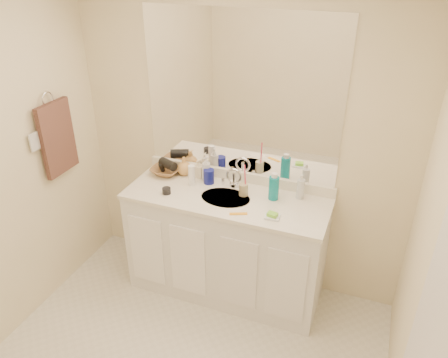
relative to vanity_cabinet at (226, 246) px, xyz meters
name	(u,v)px	position (x,y,z in m)	size (l,w,h in m)	color
wall_back	(240,142)	(0.00, 0.28, 0.77)	(2.60, 0.02, 2.40)	#F4E6BF
wall_right	(430,306)	(1.30, -1.02, 0.77)	(0.02, 2.60, 2.40)	#F4E6BF
vanity_cabinet	(226,246)	(0.00, 0.00, 0.00)	(1.50, 0.55, 0.85)	white
countertop	(226,198)	(0.00, 0.00, 0.44)	(1.52, 0.57, 0.03)	white
backsplash	(238,176)	(0.00, 0.26, 0.50)	(1.52, 0.03, 0.08)	white
sink_basin	(225,199)	(0.00, -0.02, 0.44)	(0.37, 0.37, 0.02)	beige
faucet	(234,180)	(0.00, 0.16, 0.51)	(0.02, 0.02, 0.11)	silver
mirror	(240,97)	(0.00, 0.27, 1.14)	(1.48, 0.01, 1.20)	white
blue_mug	(209,176)	(-0.20, 0.14, 0.51)	(0.08, 0.08, 0.11)	navy
tan_cup	(244,190)	(0.11, 0.06, 0.50)	(0.07, 0.07, 0.09)	tan
toothbrush	(245,177)	(0.12, 0.06, 0.60)	(0.01, 0.01, 0.21)	#EC3E61
mouthwash_bottle	(274,188)	(0.33, 0.09, 0.54)	(0.07, 0.07, 0.18)	#0C8395
clear_pump_bottle	(300,189)	(0.51, 0.17, 0.53)	(0.06, 0.06, 0.15)	silver
soap_dish	(272,217)	(0.39, -0.15, 0.46)	(0.10, 0.08, 0.01)	white
green_soap	(272,214)	(0.39, -0.15, 0.48)	(0.07, 0.05, 0.02)	#84E136
orange_comb	(238,214)	(0.16, -0.20, 0.46)	(0.12, 0.03, 0.01)	#FFA51A
dark_jar	(166,191)	(-0.43, -0.12, 0.48)	(0.06, 0.06, 0.05)	black
extra_white_bottle	(192,175)	(-0.31, 0.07, 0.54)	(0.05, 0.05, 0.16)	white
soap_bottle_white	(206,168)	(-0.24, 0.18, 0.56)	(0.08, 0.08, 0.20)	silver
soap_bottle_cream	(199,168)	(-0.31, 0.20, 0.53)	(0.07, 0.07, 0.15)	#F0E4C4
soap_bottle_yellow	(184,166)	(-0.44, 0.20, 0.53)	(0.12, 0.12, 0.15)	tan
wicker_basket	(166,170)	(-0.58, 0.16, 0.48)	(0.24, 0.24, 0.06)	brown
hair_dryer	(168,164)	(-0.56, 0.16, 0.54)	(0.08, 0.08, 0.15)	black
towel_ring	(48,99)	(-1.27, -0.25, 1.12)	(0.11, 0.11, 0.01)	silver
hand_towel	(57,138)	(-1.25, -0.25, 0.82)	(0.04, 0.32, 0.55)	#34201C
switch_plate	(34,142)	(-1.27, -0.45, 0.88)	(0.01, 0.09, 0.13)	silver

